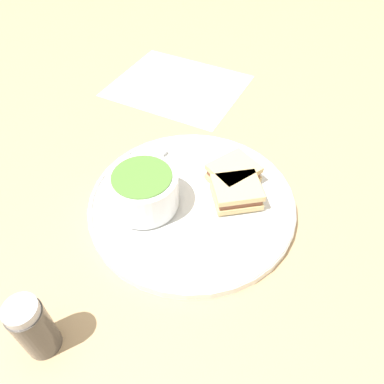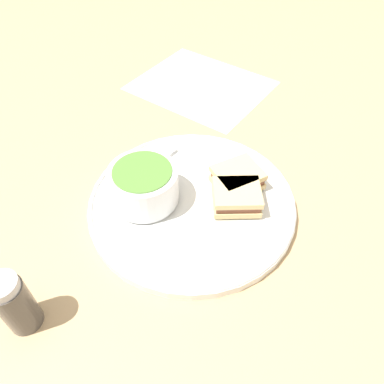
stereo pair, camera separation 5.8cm
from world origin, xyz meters
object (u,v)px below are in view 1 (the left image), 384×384
object	(u,v)px
sandwich_half_near	(237,192)
sandwich_half_far	(233,173)
salt_shaker	(33,327)
spoon	(138,179)
soup_bowl	(143,190)

from	to	relation	value
sandwich_half_near	sandwich_half_far	world-z (taller)	same
salt_shaker	spoon	bearing A→B (deg)	17.52
soup_bowl	sandwich_half_near	size ratio (longest dim) A/B	1.12
soup_bowl	spoon	xyz separation A→B (m)	(0.03, 0.04, -0.03)
soup_bowl	salt_shaker	bearing A→B (deg)	-170.24
sandwich_half_far	salt_shaker	world-z (taller)	salt_shaker
spoon	salt_shaker	world-z (taller)	salt_shaker
soup_bowl	spoon	distance (m)	0.06
sandwich_half_near	salt_shaker	size ratio (longest dim) A/B	1.00
soup_bowl	sandwich_half_far	xyz separation A→B (m)	(0.13, -0.08, -0.01)
spoon	sandwich_half_near	xyz separation A→B (m)	(0.06, -0.15, 0.01)
spoon	salt_shaker	distance (m)	0.28
soup_bowl	spoon	size ratio (longest dim) A/B	0.95
spoon	sandwich_half_far	distance (m)	0.16
sandwich_half_near	salt_shaker	bearing A→B (deg)	167.96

